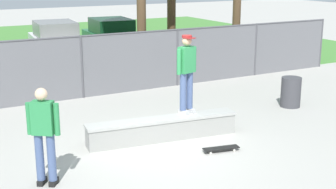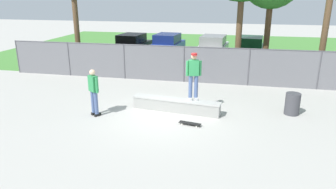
# 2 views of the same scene
# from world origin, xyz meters

# --- Properties ---
(ground_plane) EXTENTS (80.00, 80.00, 0.00)m
(ground_plane) POSITION_xyz_m (0.00, 0.00, 0.00)
(ground_plane) COLOR #ADAAA3
(grass_strip) EXTENTS (31.81, 20.00, 0.02)m
(grass_strip) POSITION_xyz_m (0.00, 15.39, 0.01)
(grass_strip) COLOR #478438
(grass_strip) RESTS_ON ground
(concrete_ledge) EXTENTS (3.58, 0.93, 0.52)m
(concrete_ledge) POSITION_xyz_m (0.40, 0.69, 0.26)
(concrete_ledge) COLOR #999993
(concrete_ledge) RESTS_ON ground
(skateboarder) EXTENTS (0.58, 0.37, 1.84)m
(skateboarder) POSITION_xyz_m (1.06, 0.76, 1.55)
(skateboarder) COLOR beige
(skateboarder) RESTS_ON concrete_ledge
(skateboard) EXTENTS (0.82, 0.35, 0.09)m
(skateboard) POSITION_xyz_m (1.14, -0.57, 0.07)
(skateboard) COLOR black
(skateboard) RESTS_ON ground
(chainlink_fence) EXTENTS (19.88, 0.07, 1.91)m
(chainlink_fence) POSITION_xyz_m (0.00, 5.09, 1.04)
(chainlink_fence) COLOR #4C4C51
(chainlink_fence) RESTS_ON ground
(car_black) EXTENTS (2.31, 4.35, 1.66)m
(car_black) POSITION_xyz_m (-4.92, 11.10, 0.84)
(car_black) COLOR black
(car_black) RESTS_ON ground
(car_blue) EXTENTS (2.31, 4.35, 1.66)m
(car_blue) POSITION_xyz_m (-2.37, 11.75, 0.84)
(car_blue) COLOR #233D9E
(car_blue) RESTS_ON ground
(car_white) EXTENTS (2.31, 4.35, 1.66)m
(car_white) POSITION_xyz_m (1.02, 11.42, 0.84)
(car_white) COLOR silver
(car_white) RESTS_ON ground
(car_green) EXTENTS (2.31, 4.35, 1.66)m
(car_green) POSITION_xyz_m (3.56, 11.42, 0.84)
(car_green) COLOR #1E6638
(car_green) RESTS_ON ground
(bystander) EXTENTS (0.51, 0.42, 1.82)m
(bystander) POSITION_xyz_m (-2.56, -0.39, 1.01)
(bystander) COLOR black
(bystander) RESTS_ON ground
(trash_bin) EXTENTS (0.56, 0.56, 0.85)m
(trash_bin) POSITION_xyz_m (4.86, 1.33, 0.43)
(trash_bin) COLOR #3F3F44
(trash_bin) RESTS_ON ground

